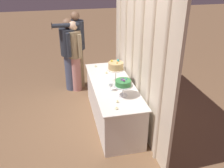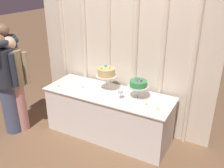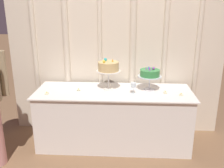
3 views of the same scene
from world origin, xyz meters
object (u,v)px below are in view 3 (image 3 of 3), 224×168
object	(u,v)px
cake_table	(114,118)
tealight_far_right	(181,95)
tealight_far_left	(47,93)
cake_display_nearright	(150,74)
tealight_near_left	(79,90)
wine_glass	(133,85)
tealight_near_right	(165,93)
cake_display_nearleft	(108,67)

from	to	relation	value
cake_table	tealight_far_right	xyz separation A→B (m)	(0.82, -0.12, 0.38)
cake_table	tealight_far_left	size ratio (longest dim) A/B	39.21
cake_display_nearright	tealight_near_left	xyz separation A→B (m)	(-0.90, -0.08, -0.20)
tealight_far_left	cake_display_nearright	bearing A→B (deg)	10.41
cake_table	tealight_near_left	size ratio (longest dim) A/B	42.31
tealight_near_left	tealight_far_left	bearing A→B (deg)	-157.83
cake_table	tealight_far_right	world-z (taller)	tealight_far_right
tealight_far_right	cake_table	bearing A→B (deg)	171.53
wine_glass	tealight_near_right	xyz separation A→B (m)	(0.40, 0.01, -0.09)
cake_table	tealight_near_right	size ratio (longest dim) A/B	47.47
tealight_far_right	cake_display_nearright	bearing A→B (deg)	152.61
tealight_near_right	tealight_far_right	distance (m)	0.19
cake_display_nearleft	tealight_near_right	distance (m)	0.78
tealight_near_left	tealight_far_right	distance (m)	1.27
cake_display_nearleft	tealight_far_left	xyz separation A→B (m)	(-0.74, -0.24, -0.28)
cake_table	wine_glass	distance (m)	0.54
cake_table	cake_display_nearleft	size ratio (longest dim) A/B	4.96
cake_table	cake_display_nearright	world-z (taller)	cake_display_nearright
cake_table	tealight_near_right	distance (m)	0.75
cake_display_nearright	tealight_near_left	world-z (taller)	cake_display_nearright
cake_display_nearleft	cake_display_nearright	size ratio (longest dim) A/B	1.27
cake_display_nearleft	tealight_far_right	world-z (taller)	cake_display_nearleft
cake_display_nearright	tealight_far_left	distance (m)	1.30
cake_display_nearright	cake_table	bearing A→B (deg)	-171.48
wine_glass	tealight_near_right	distance (m)	0.41
cake_table	tealight_near_left	bearing A→B (deg)	-177.96
cake_table	tealight_near_left	distance (m)	0.59
tealight_near_left	cake_display_nearleft	bearing A→B (deg)	13.43
cake_display_nearleft	wine_glass	distance (m)	0.40
cake_table	cake_display_nearleft	bearing A→B (deg)	133.71
tealight_far_left	tealight_near_left	distance (m)	0.39
cake_table	cake_display_nearleft	world-z (taller)	cake_display_nearleft
wine_glass	cake_display_nearright	bearing A→B (deg)	35.85
tealight_near_right	cake_display_nearleft	bearing A→B (deg)	168.70
cake_display_nearright	cake_display_nearleft	bearing A→B (deg)	179.35
wine_glass	tealight_far_left	world-z (taller)	wine_glass
tealight_far_left	tealight_far_right	bearing A→B (deg)	1.49
cake_table	cake_display_nearright	distance (m)	0.74
tealight_far_left	tealight_near_right	bearing A→B (deg)	3.80
cake_table	tealight_near_right	world-z (taller)	tealight_near_right
wine_glass	tealight_near_left	size ratio (longest dim) A/B	3.02
cake_display_nearright	tealight_near_right	world-z (taller)	cake_display_nearright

